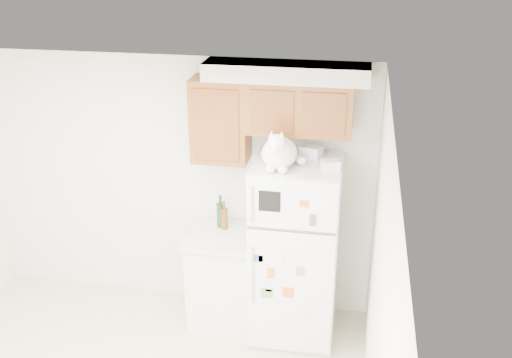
% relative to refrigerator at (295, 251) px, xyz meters
% --- Properties ---
extents(room_shell, '(3.84, 4.04, 2.52)m').
position_rel_refrigerator_xyz_m(room_shell, '(-1.09, -1.36, 0.82)').
color(room_shell, silver).
rests_on(room_shell, ground_plane).
extents(refrigerator, '(0.76, 0.78, 1.70)m').
position_rel_refrigerator_xyz_m(refrigerator, '(0.00, 0.00, 0.00)').
color(refrigerator, white).
rests_on(refrigerator, ground_plane).
extents(base_counter, '(0.64, 0.64, 0.92)m').
position_rel_refrigerator_xyz_m(base_counter, '(-0.69, 0.07, -0.39)').
color(base_counter, white).
rests_on(base_counter, ground_plane).
extents(cat, '(0.36, 0.53, 0.37)m').
position_rel_refrigerator_xyz_m(cat, '(-0.14, -0.14, 0.99)').
color(cat, white).
rests_on(cat, refrigerator).
extents(storage_box_back, '(0.21, 0.18, 0.10)m').
position_rel_refrigerator_xyz_m(storage_box_back, '(0.09, 0.16, 0.90)').
color(storage_box_back, white).
rests_on(storage_box_back, refrigerator).
extents(storage_box_front, '(0.18, 0.15, 0.09)m').
position_rel_refrigerator_xyz_m(storage_box_front, '(0.28, -0.13, 0.89)').
color(storage_box_front, white).
rests_on(storage_box_front, refrigerator).
extents(bottle_green, '(0.07, 0.07, 0.32)m').
position_rel_refrigerator_xyz_m(bottle_green, '(-0.74, 0.22, 0.23)').
color(bottle_green, '#19381E').
rests_on(bottle_green, base_counter).
extents(bottle_amber, '(0.07, 0.07, 0.28)m').
position_rel_refrigerator_xyz_m(bottle_amber, '(-0.69, 0.18, 0.21)').
color(bottle_amber, '#593814').
rests_on(bottle_amber, base_counter).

